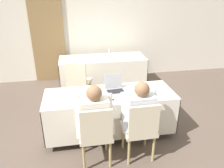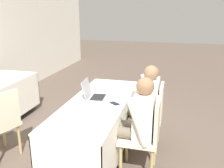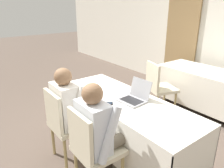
{
  "view_description": "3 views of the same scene",
  "coord_description": "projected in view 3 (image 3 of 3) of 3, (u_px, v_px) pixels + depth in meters",
  "views": [
    {
      "loc": [
        -0.52,
        -3.05,
        2.26
      ],
      "look_at": [
        0.0,
        -0.2,
        0.99
      ],
      "focal_mm": 35.0,
      "sensor_mm": 36.0,
      "label": 1
    },
    {
      "loc": [
        -2.91,
        -0.96,
        1.9
      ],
      "look_at": [
        0.0,
        -0.2,
        0.99
      ],
      "focal_mm": 40.0,
      "sensor_mm": 36.0,
      "label": 2
    },
    {
      "loc": [
        1.86,
        -1.61,
        1.86
      ],
      "look_at": [
        0.0,
        -0.2,
        0.99
      ],
      "focal_mm": 35.0,
      "sensor_mm": 36.0,
      "label": 3
    }
  ],
  "objects": [
    {
      "name": "ground_plane",
      "position": [
        123.0,
        150.0,
        2.95
      ],
      "size": [
        24.0,
        24.0,
        0.0
      ],
      "primitive_type": "plane",
      "color": "brown"
    },
    {
      "name": "curtain_panel",
      "position": [
        182.0,
        29.0,
        4.8
      ],
      "size": [
        0.8,
        0.04,
        2.65
      ],
      "color": "olive",
      "rests_on": "ground_plane"
    },
    {
      "name": "conference_table_near",
      "position": [
        124.0,
        113.0,
        2.75
      ],
      "size": [
        2.06,
        0.74,
        0.74
      ],
      "color": "white",
      "rests_on": "ground_plane"
    },
    {
      "name": "conference_table_far",
      "position": [
        217.0,
        84.0,
        3.74
      ],
      "size": [
        2.06,
        0.74,
        0.74
      ],
      "color": "white",
      "rests_on": "ground_plane"
    },
    {
      "name": "laptop",
      "position": [
        134.0,
        97.0,
        2.64
      ],
      "size": [
        0.32,
        0.34,
        0.25
      ],
      "rotation": [
        0.0,
        0.0,
        0.08
      ],
      "color": "#99999E",
      "rests_on": "conference_table_near"
    },
    {
      "name": "cell_phone",
      "position": [
        107.0,
        103.0,
        2.58
      ],
      "size": [
        0.13,
        0.14,
        0.01
      ],
      "rotation": [
        0.0,
        0.0,
        -0.63
      ],
      "color": "black",
      "rests_on": "conference_table_near"
    },
    {
      "name": "paper_beside_laptop",
      "position": [
        110.0,
        86.0,
        3.14
      ],
      "size": [
        0.24,
        0.31,
        0.0
      ],
      "rotation": [
        0.0,
        0.0,
        0.09
      ],
      "color": "white",
      "rests_on": "conference_table_near"
    },
    {
      "name": "paper_centre_table",
      "position": [
        83.0,
        87.0,
        3.1
      ],
      "size": [
        0.31,
        0.36,
        0.0
      ],
      "rotation": [
        0.0,
        0.0,
        0.42
      ],
      "color": "white",
      "rests_on": "conference_table_near"
    },
    {
      "name": "chair_near_left",
      "position": [
        65.0,
        122.0,
        2.61
      ],
      "size": [
        0.44,
        0.44,
        0.93
      ],
      "rotation": [
        0.0,
        0.0,
        3.14
      ],
      "color": "tan",
      "rests_on": "ground_plane"
    },
    {
      "name": "chair_near_right",
      "position": [
        92.0,
        147.0,
        2.15
      ],
      "size": [
        0.44,
        0.44,
        0.93
      ],
      "rotation": [
        0.0,
        0.0,
        3.14
      ],
      "color": "tan",
      "rests_on": "ground_plane"
    },
    {
      "name": "chair_far_spare",
      "position": [
        158.0,
        86.0,
        3.77
      ],
      "size": [
        0.56,
        0.56,
        0.93
      ],
      "rotation": [
        0.0,
        0.0,
        2.81
      ],
      "color": "tan",
      "rests_on": "ground_plane"
    },
    {
      "name": "person_checkered_shirt",
      "position": [
        72.0,
        108.0,
        2.62
      ],
      "size": [
        0.5,
        0.52,
        1.19
      ],
      "rotation": [
        0.0,
        0.0,
        3.14
      ],
      "color": "#665B4C",
      "rests_on": "ground_plane"
    },
    {
      "name": "person_white_shirt",
      "position": [
        100.0,
        130.0,
        2.16
      ],
      "size": [
        0.5,
        0.52,
        1.19
      ],
      "rotation": [
        0.0,
        0.0,
        3.14
      ],
      "color": "#665B4C",
      "rests_on": "ground_plane"
    }
  ]
}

